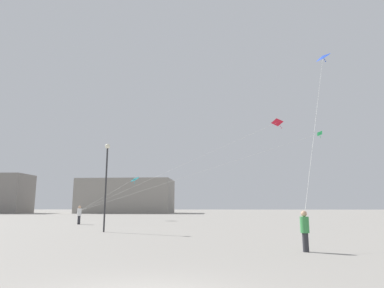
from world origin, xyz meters
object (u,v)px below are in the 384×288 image
at_px(kite_cyan_diamond, 134,179).
at_px(kite_emerald_delta, 305,138).
at_px(lamppost_east, 106,174).
at_px(person_in_white, 79,214).
at_px(kite_crimson_delta, 266,128).
at_px(building_centre_hall, 127,196).
at_px(person_in_green, 305,229).
at_px(kite_cobalt_diamond, 323,57).

height_order(kite_cyan_diamond, kite_emerald_delta, kite_emerald_delta).
relative_size(kite_cyan_diamond, lamppost_east, 1.74).
relative_size(person_in_white, kite_crimson_delta, 0.09).
distance_m(kite_cyan_diamond, building_centre_hall, 40.47).
xyz_separation_m(kite_emerald_delta, building_centre_hall, (-32.49, 40.15, -6.15)).
distance_m(kite_emerald_delta, building_centre_hall, 52.02).
relative_size(kite_emerald_delta, lamppost_east, 4.40).
bearing_deg(kite_cyan_diamond, person_in_green, -65.00).
distance_m(person_in_green, lamppost_east, 15.21).
bearing_deg(person_in_white, building_centre_hall, -32.05).
relative_size(kite_cyan_diamond, kite_emerald_delta, 0.40).
bearing_deg(lamppost_east, person_in_green, -40.53).
distance_m(kite_crimson_delta, kite_emerald_delta, 9.03).
xyz_separation_m(kite_crimson_delta, building_centre_hall, (-26.54, 46.94, -6.02)).
height_order(person_in_green, person_in_white, person_in_white).
bearing_deg(person_in_white, kite_emerald_delta, -110.62).
distance_m(kite_cyan_diamond, lamppost_east, 19.80).
distance_m(kite_cobalt_diamond, building_centre_hall, 63.41).
bearing_deg(person_in_green, person_in_white, 133.64).
bearing_deg(person_in_white, person_in_green, -179.30).
bearing_deg(building_centre_hall, kite_emerald_delta, -51.02).
distance_m(kite_crimson_delta, building_centre_hall, 54.25).
bearing_deg(person_in_green, kite_crimson_delta, 86.09).
bearing_deg(building_centre_hall, person_in_green, -70.50).
bearing_deg(kite_cyan_diamond, kite_cobalt_diamond, -38.45).
bearing_deg(kite_cobalt_diamond, person_in_green, -114.05).
distance_m(person_in_green, kite_cobalt_diamond, 20.19).
bearing_deg(building_centre_hall, lamppost_east, -77.60).
bearing_deg(lamppost_east, building_centre_hall, 102.40).
bearing_deg(kite_emerald_delta, kite_cobalt_diamond, -98.62).
distance_m(person_in_white, kite_cobalt_diamond, 27.09).
xyz_separation_m(kite_cyan_diamond, kite_cobalt_diamond, (19.74, -15.67, 9.27)).
xyz_separation_m(person_in_green, kite_emerald_delta, (8.29, 28.19, 9.33)).
height_order(kite_crimson_delta, lamppost_east, kite_crimson_delta).
height_order(kite_emerald_delta, building_centre_hall, kite_emerald_delta).
relative_size(kite_cyan_diamond, kite_cobalt_diamond, 0.75).
bearing_deg(person_in_green, kite_cobalt_diamond, 68.26).
relative_size(person_in_white, building_centre_hall, 0.08).
bearing_deg(kite_cyan_diamond, building_centre_hall, 105.12).
height_order(kite_cyan_diamond, building_centre_hall, building_centre_hall).
relative_size(person_in_white, lamppost_east, 0.29).
bearing_deg(kite_emerald_delta, person_in_white, -159.99).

